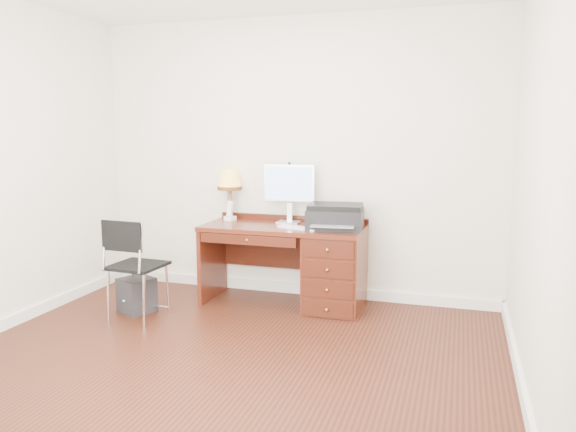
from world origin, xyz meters
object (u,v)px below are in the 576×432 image
(printer, at_px, (335,216))
(chair, at_px, (133,260))
(leg_lamp, at_px, (230,183))
(phone, at_px, (230,215))
(equipment_box, at_px, (137,295))
(desk, at_px, (317,263))
(monitor, at_px, (290,186))

(printer, xyz_separation_m, chair, (-1.57, -0.86, -0.32))
(leg_lamp, xyz_separation_m, phone, (0.02, -0.06, -0.31))
(phone, xyz_separation_m, equipment_box, (-0.60, -0.76, -0.65))
(printer, distance_m, leg_lamp, 1.15)
(phone, relative_size, equipment_box, 0.62)
(printer, relative_size, chair, 0.60)
(leg_lamp, relative_size, equipment_box, 1.60)
(leg_lamp, bearing_deg, phone, -67.18)
(printer, xyz_separation_m, leg_lamp, (-1.11, 0.18, 0.26))
(desk, xyz_separation_m, monitor, (-0.32, 0.17, 0.69))
(phone, bearing_deg, desk, 5.22)
(chair, xyz_separation_m, equipment_box, (-0.12, 0.22, -0.39))
(monitor, xyz_separation_m, equipment_box, (-1.20, -0.81, -0.95))
(phone, height_order, chair, phone)
(printer, distance_m, equipment_box, 1.93)
(leg_lamp, xyz_separation_m, chair, (-0.46, -1.04, -0.57))
(desk, bearing_deg, printer, 1.12)
(phone, bearing_deg, printer, 6.60)
(desk, height_order, monitor, monitor)
(desk, bearing_deg, leg_lamp, 168.92)
(monitor, bearing_deg, leg_lamp, 174.75)
(monitor, relative_size, chair, 0.62)
(leg_lamp, xyz_separation_m, equipment_box, (-0.58, -0.82, -0.96))
(monitor, relative_size, phone, 2.89)
(desk, height_order, equipment_box, desk)
(desk, relative_size, monitor, 2.69)
(leg_lamp, distance_m, phone, 0.32)
(equipment_box, bearing_deg, chair, -37.80)
(leg_lamp, height_order, chair, leg_lamp)
(desk, distance_m, monitor, 0.78)
(chair, bearing_deg, phone, 67.17)
(desk, relative_size, leg_lamp, 3.01)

